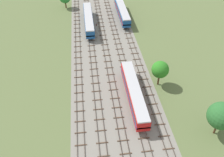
{
  "coord_description": "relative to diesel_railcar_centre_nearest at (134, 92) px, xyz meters",
  "views": [
    {
      "loc": [
        -5.73,
        1.31,
        40.19
      ],
      "look_at": [
        0.0,
        46.18,
        1.5
      ],
      "focal_mm": 37.61,
      "sensor_mm": 36.0,
      "label": 1
    }
  ],
  "objects": [
    {
      "name": "track_far_left",
      "position": [
        -12.75,
        17.63,
        -2.46
      ],
      "size": [
        2.4,
        126.0,
        0.29
      ],
      "color": "#47382D",
      "rests_on": "ground"
    },
    {
      "name": "track_left",
      "position": [
        -8.5,
        17.63,
        -2.46
      ],
      "size": [
        2.4,
        126.0,
        0.29
      ],
      "color": "#47382D",
      "rests_on": "ground"
    },
    {
      "name": "track_centre",
      "position": [
        -0.0,
        17.63,
        -2.46
      ],
      "size": [
        2.4,
        126.0,
        0.29
      ],
      "color": "#47382D",
      "rests_on": "ground"
    },
    {
      "name": "ballast_bed",
      "position": [
        -4.25,
        16.63,
        -2.59
      ],
      "size": [
        21.0,
        176.0,
        0.01
      ],
      "primitive_type": "cube",
      "color": "gray",
      "rests_on": "ground"
    },
    {
      "name": "ground_plane",
      "position": [
        -4.25,
        16.63,
        -2.6
      ],
      "size": [
        480.0,
        480.0,
        0.0
      ],
      "primitive_type": "plane",
      "color": "#5B6B3D"
    },
    {
      "name": "track_centre_right",
      "position": [
        4.25,
        17.63,
        -2.46
      ],
      "size": [
        2.4,
        126.0,
        0.29
      ],
      "color": "#47382D",
      "rests_on": "ground"
    },
    {
      "name": "passenger_coach_left_near",
      "position": [
        -8.5,
        38.36,
        0.02
      ],
      "size": [
        2.96,
        22.0,
        3.8
      ],
      "color": "#194C8C",
      "rests_on": "ground"
    },
    {
      "name": "diesel_railcar_centre_right_mid",
      "position": [
        4.25,
        43.16,
        0.0
      ],
      "size": [
        2.96,
        20.5,
        3.8
      ],
      "color": "#194C8C",
      "rests_on": "ground"
    },
    {
      "name": "track_centre_left",
      "position": [
        -4.25,
        17.63,
        -2.46
      ],
      "size": [
        2.4,
        126.0,
        0.29
      ],
      "color": "#47382D",
      "rests_on": "ground"
    },
    {
      "name": "diesel_railcar_centre_nearest",
      "position": [
        0.0,
        0.0,
        0.0
      ],
      "size": [
        2.96,
        20.5,
        3.8
      ],
      "color": "red",
      "rests_on": "ground"
    },
    {
      "name": "lineside_tree_2",
      "position": [
        14.73,
        -11.33,
        2.76
      ],
      "size": [
        5.53,
        5.53,
        8.13
      ],
      "color": "#4C331E",
      "rests_on": "ground"
    },
    {
      "name": "signal_post_nearest",
      "position": [
        -6.38,
        30.06,
        0.71
      ],
      "size": [
        0.28,
        0.47,
        5.18
      ],
      "color": "gray",
      "rests_on": "ground"
    },
    {
      "name": "lineside_tree_1",
      "position": [
        7.34,
        4.86,
        2.16
      ],
      "size": [
        4.27,
        4.27,
        6.92
      ],
      "color": "#4C331E",
      "rests_on": "ground"
    }
  ]
}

